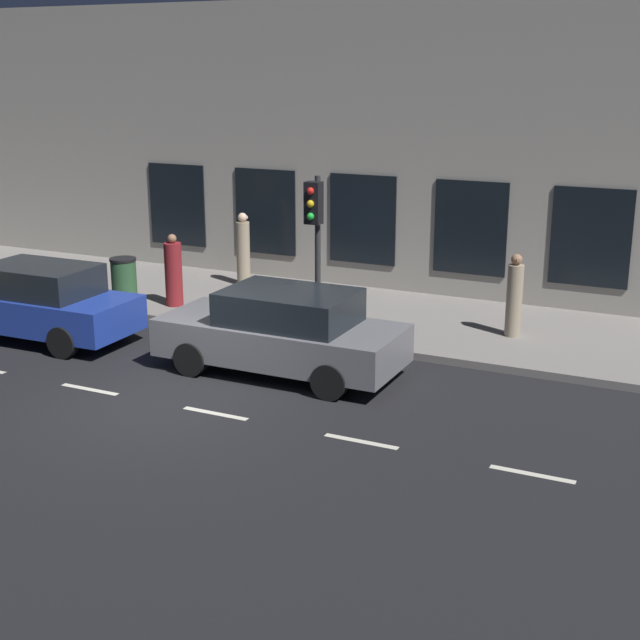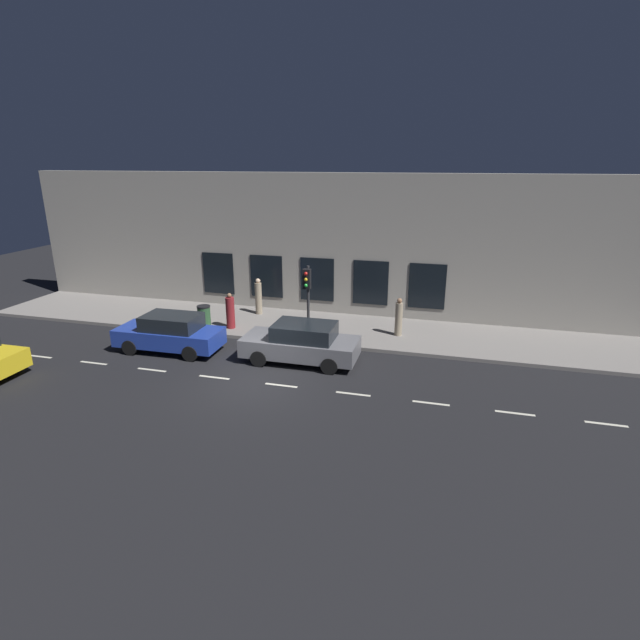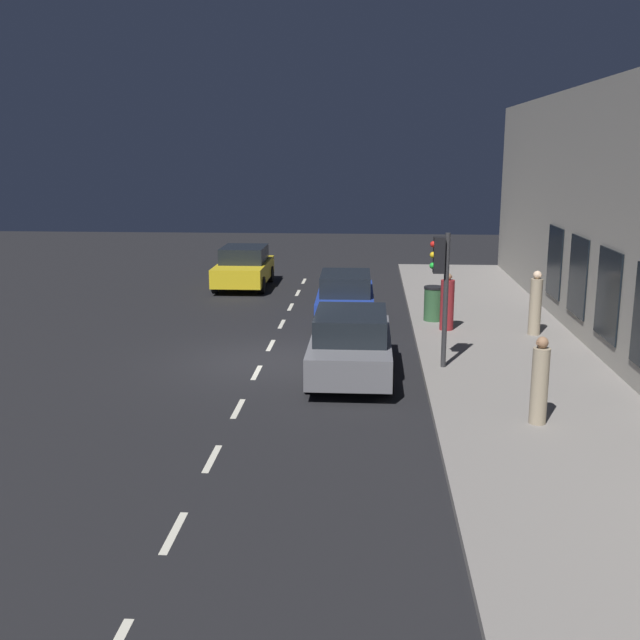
# 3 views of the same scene
# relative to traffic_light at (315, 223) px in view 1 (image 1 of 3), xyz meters

# --- Properties ---
(ground_plane) EXTENTS (60.00, 60.00, 0.00)m
(ground_plane) POSITION_rel_traffic_light_xyz_m (-4.37, 0.70, -2.46)
(ground_plane) COLOR black
(sidewalk) EXTENTS (4.50, 32.00, 0.15)m
(sidewalk) POSITION_rel_traffic_light_xyz_m (1.88, 0.70, -2.38)
(sidewalk) COLOR gray
(sidewalk) RESTS_ON ground
(building_facade) EXTENTS (0.65, 32.00, 7.03)m
(building_facade) POSITION_rel_traffic_light_xyz_m (4.43, 0.70, 1.05)
(building_facade) COLOR gray
(building_facade) RESTS_ON ground
(lane_centre_line) EXTENTS (0.12, 27.20, 0.01)m
(lane_centre_line) POSITION_rel_traffic_light_xyz_m (-4.37, -0.30, -2.46)
(lane_centre_line) COLOR beige
(lane_centre_line) RESTS_ON ground
(traffic_light) EXTENTS (0.47, 0.32, 3.24)m
(traffic_light) POSITION_rel_traffic_light_xyz_m (0.00, 0.00, 0.00)
(traffic_light) COLOR #2D2D30
(traffic_light) RESTS_ON sidewalk
(parked_car_0) EXTENTS (1.87, 4.39, 1.58)m
(parked_car_0) POSITION_rel_traffic_light_xyz_m (-2.41, 5.22, -1.67)
(parked_car_0) COLOR #1E389E
(parked_car_0) RESTS_ON ground
(parked_car_2) EXTENTS (1.97, 4.53, 1.58)m
(parked_car_2) POSITION_rel_traffic_light_xyz_m (-2.09, -0.36, -1.67)
(parked_car_2) COLOR slate
(parked_car_2) RESTS_ON ground
(pedestrian_0) EXTENTS (0.47, 0.47, 1.66)m
(pedestrian_0) POSITION_rel_traffic_light_xyz_m (0.58, 3.89, -1.55)
(pedestrian_0) COLOR maroon
(pedestrian_0) RESTS_ON sidewalk
(pedestrian_1) EXTENTS (0.47, 0.47, 1.83)m
(pedestrian_1) POSITION_rel_traffic_light_xyz_m (3.00, 3.46, -1.45)
(pedestrian_1) COLOR gray
(pedestrian_1) RESTS_ON sidewalk
(pedestrian_2) EXTENTS (0.44, 0.44, 1.71)m
(pedestrian_2) POSITION_rel_traffic_light_xyz_m (1.58, -3.74, -1.51)
(pedestrian_2) COLOR gray
(pedestrian_2) RESTS_ON sidewalk
(trash_bin) EXTENTS (0.61, 0.61, 1.06)m
(trash_bin) POSITION_rel_traffic_light_xyz_m (0.29, 5.09, -1.78)
(trash_bin) COLOR #2D5633
(trash_bin) RESTS_ON sidewalk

